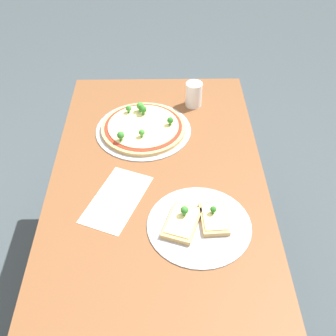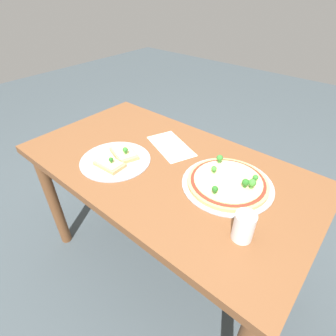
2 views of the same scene
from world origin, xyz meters
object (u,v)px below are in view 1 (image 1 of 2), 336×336
Objects in this scene: dining_table at (158,203)px; pizza_tray_whole at (143,128)px; drinking_cup at (194,94)px; pizza_tray_slice at (198,222)px.

pizza_tray_whole reaches higher than dining_table.
drinking_cup is at bearing -50.55° from pizza_tray_whole.
pizza_tray_whole is (0.28, 0.06, 0.11)m from dining_table.
drinking_cup reaches higher than pizza_tray_slice.
pizza_tray_whole is 0.49m from pizza_tray_slice.
drinking_cup is (0.44, -0.14, 0.15)m from dining_table.
pizza_tray_whole reaches higher than pizza_tray_slice.
dining_table is at bearing 33.67° from pizza_tray_slice.
drinking_cup reaches higher than pizza_tray_whole.
pizza_tray_whole is 0.26m from drinking_cup.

